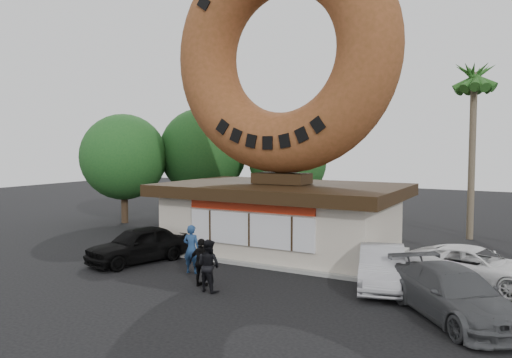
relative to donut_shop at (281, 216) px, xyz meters
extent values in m
plane|color=black|center=(0.00, -5.98, -1.77)|extent=(90.00, 90.00, 0.00)
cube|color=beige|center=(0.00, 0.02, -0.27)|extent=(10.00, 6.00, 3.00)
cube|color=#999993|center=(0.00, 0.02, -1.69)|extent=(10.60, 6.60, 0.15)
cube|color=#3F3F3F|center=(0.00, 0.02, 1.28)|extent=(10.00, 6.00, 0.10)
cube|color=black|center=(0.00, 0.02, 1.23)|extent=(11.20, 7.20, 0.55)
cube|color=silver|center=(0.00, -3.03, -0.22)|extent=(6.00, 0.12, 1.40)
cube|color=#B9280F|center=(0.00, -3.05, 0.78)|extent=(6.00, 0.10, 0.45)
cube|color=black|center=(0.00, 0.02, 1.78)|extent=(2.60, 1.40, 0.50)
torus|color=brown|center=(0.00, 0.02, 7.64)|extent=(11.22, 2.86, 11.22)
cylinder|color=#473321|center=(-9.50, 7.02, -0.12)|extent=(0.44, 0.44, 3.30)
sphere|color=#1B4D1E|center=(-9.50, 7.02, 2.88)|extent=(6.00, 6.00, 6.00)
cylinder|color=#473321|center=(-4.00, 9.02, -0.34)|extent=(0.44, 0.44, 2.86)
sphere|color=#1B4D1E|center=(-4.00, 9.02, 2.26)|extent=(5.20, 5.20, 5.20)
cylinder|color=#473321|center=(-13.00, 3.02, -0.23)|extent=(0.44, 0.44, 3.08)
sphere|color=#1B4D1E|center=(-13.00, 3.02, 2.57)|extent=(5.60, 5.60, 5.60)
cylinder|color=#726651|center=(7.50, 8.02, 2.73)|extent=(0.36, 0.36, 9.00)
cylinder|color=#59595E|center=(-2.00, 10.02, 2.23)|extent=(0.18, 0.18, 8.00)
cylinder|color=#59595E|center=(-1.10, 10.02, 6.13)|extent=(1.80, 0.12, 0.12)
cube|color=#59595E|center=(-0.20, 10.02, 6.08)|extent=(0.45, 0.20, 0.12)
imported|color=navy|center=(-1.41, -5.25, -0.79)|extent=(0.78, 0.57, 1.96)
imported|color=black|center=(0.60, -6.97, -0.84)|extent=(0.98, 0.82, 1.85)
imported|color=black|center=(0.03, -6.58, -0.89)|extent=(1.03, 0.45, 1.75)
imported|color=black|center=(-4.54, -4.91, -0.98)|extent=(3.04, 4.95, 1.57)
imported|color=#ADACB1|center=(5.77, -3.47, -1.03)|extent=(2.68, 4.73, 1.48)
imported|color=#4E5053|center=(8.52, -5.73, -1.01)|extent=(4.94, 5.34, 1.51)
imported|color=white|center=(8.70, -1.64, -1.06)|extent=(5.45, 3.36, 1.41)
camera|label=1|loc=(10.47, -21.19, 3.40)|focal=35.00mm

